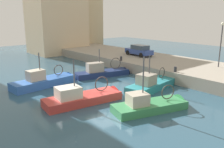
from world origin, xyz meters
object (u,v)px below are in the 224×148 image
Objects in this scene: fishing_boat_teal at (154,87)px; quay_streetlamp at (222,37)px; parked_car_blue at (139,50)px; fishing_boat_green at (154,108)px; fishing_boat_red at (87,100)px; mooring_bollard_mid at (175,69)px; fishing_boat_navy at (105,75)px; fishing_boat_blue at (47,84)px; mooring_bollard_north at (121,59)px.

fishing_boat_teal is 9.68m from quay_streetlamp.
fishing_boat_teal is 11.61m from parked_car_blue.
fishing_boat_green is at bearing -132.81° from parked_car_blue.
mooring_bollard_mid is (9.76, -1.37, 1.33)m from fishing_boat_red.
fishing_boat_navy is 1.00× the size of fishing_boat_red.
fishing_boat_teal reaches higher than fishing_boat_navy.
fishing_boat_green reaches higher than parked_car_blue.
fishing_boat_green is 1.49× the size of parked_car_blue.
fishing_boat_blue is 1.00× the size of fishing_boat_red.
fishing_boat_blue is at bearing -174.19° from parked_car_blue.
parked_car_blue is (11.43, 12.33, 1.84)m from fishing_boat_green.
fishing_boat_red reaches higher than parked_car_blue.
mooring_bollard_mid is (3.45, -7.01, 1.31)m from fishing_boat_navy.
parked_car_blue is 11.18m from quay_streetlamp.
fishing_boat_red reaches higher than fishing_boat_navy.
fishing_boat_teal reaches higher than mooring_bollard_mid.
mooring_bollard_mid is at bearing -63.80° from fishing_boat_navy.
fishing_boat_teal is (4.13, 3.49, 0.02)m from fishing_boat_green.
fishing_boat_red is at bearing 171.77° from fishing_boat_teal.
quay_streetlamp reaches higher than mooring_bollard_mid.
quay_streetlamp is at bearing -16.08° from mooring_bollard_mid.
fishing_boat_navy is at bearing 41.79° from fishing_boat_red.
mooring_bollard_north is at bearing 70.02° from fishing_boat_teal.
parked_car_blue is at bearing 15.41° from fishing_boat_navy.
mooring_bollard_mid is 1.00× the size of mooring_bollard_north.
fishing_boat_navy reaches higher than mooring_bollard_mid.
fishing_boat_red is at bearing -145.83° from mooring_bollard_north.
fishing_boat_navy is 8.46m from parked_car_blue.
fishing_boat_teal is 12.82× the size of mooring_bollard_mid.
fishing_boat_navy is 13.27m from quay_streetlamp.
parked_car_blue is (14.28, 7.84, 1.81)m from fishing_boat_red.
fishing_boat_red is 16.28m from quay_streetlamp.
fishing_boat_red is 12.90× the size of mooring_bollard_north.
fishing_boat_green is at bearing -155.67° from mooring_bollard_mid.
fishing_boat_red is at bearing 168.98° from quay_streetlamp.
fishing_boat_teal reaches higher than parked_car_blue.
quay_streetlamp reaches higher than fishing_boat_green.
fishing_boat_navy is 1.47× the size of quay_streetlamp.
fishing_boat_green reaches higher than mooring_bollard_north.
mooring_bollard_north is (9.76, 6.63, 1.33)m from fishing_boat_red.
fishing_boat_teal is (0.67, -6.65, -0.02)m from fishing_boat_navy.
quay_streetlamp is (15.77, -9.35, 4.33)m from fishing_boat_blue.
fishing_boat_navy reaches higher than mooring_bollard_north.
fishing_boat_navy is 12.90× the size of mooring_bollard_mid.
parked_car_blue is (7.30, 8.85, 1.82)m from fishing_boat_teal.
mooring_bollard_north is at bearing 90.00° from mooring_bollard_mid.
quay_streetlamp is (5.65, -1.63, 2.98)m from mooring_bollard_mid.
fishing_boat_red reaches higher than fishing_boat_blue.
mooring_bollard_north is 11.55m from quay_streetlamp.
mooring_bollard_mid is at bearing -37.34° from fishing_boat_blue.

